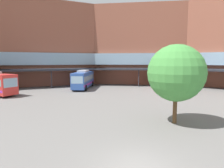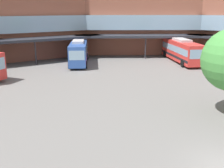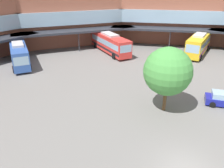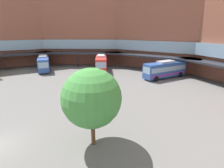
% 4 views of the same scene
% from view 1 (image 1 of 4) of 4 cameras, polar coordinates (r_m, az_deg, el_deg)
% --- Properties ---
extents(ground_plane, '(129.99, 129.99, 0.00)m').
position_cam_1_polar(ground_plane, '(11.41, 7.06, -22.37)').
color(ground_plane, slate).
extents(station_building, '(89.04, 50.31, 18.60)m').
position_cam_1_polar(station_building, '(34.19, -3.69, 12.16)').
color(station_building, '#93543F').
rests_on(station_building, ground).
extents(bus_1, '(4.60, 12.50, 3.70)m').
position_cam_1_polar(bus_1, '(41.01, 15.13, 1.26)').
color(bus_1, red).
rests_on(bus_1, ground).
extents(bus_6, '(4.62, 10.42, 3.67)m').
position_cam_1_polar(bus_6, '(40.65, -8.14, 1.35)').
color(bus_6, '#2D519E').
rests_on(bus_6, ground).
extents(plaza_tree, '(4.97, 4.97, 6.96)m').
position_cam_1_polar(plaza_tree, '(18.26, 17.77, 2.97)').
color(plaza_tree, brown).
rests_on(plaza_tree, ground).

